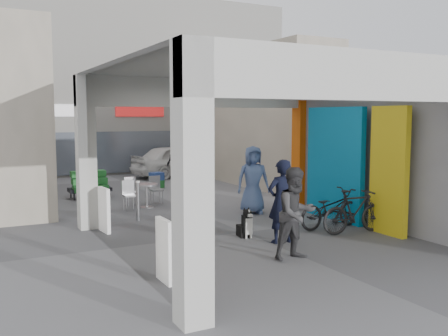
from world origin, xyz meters
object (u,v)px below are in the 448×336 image
produce_stand (90,187)px  man_back_turned (296,214)px  cafe_set (140,196)px  border_collie (246,225)px  man_elderly (253,180)px  bicycle_rear (355,212)px  man_with_dog (281,201)px  man_crates (179,163)px  bicycle_front (331,209)px  white_van (178,160)px

produce_stand → man_back_turned: bearing=-54.0°
cafe_set → border_collie: size_ratio=2.03×
man_back_turned → man_elderly: bearing=67.1°
produce_stand → bicycle_rear: bicycle_rear is taller
man_with_dog → bicycle_rear: 1.93m
cafe_set → produce_stand: bearing=113.9°
produce_stand → man_crates: size_ratio=0.72×
bicycle_front → white_van: size_ratio=0.43×
man_with_dog → man_elderly: man_elderly is taller
cafe_set → border_collie: (0.86, -4.57, -0.02)m
cafe_set → border_collie: 4.65m
produce_stand → white_van: bearing=64.3°
bicycle_front → white_van: (0.61, 10.77, 0.23)m
man_with_dog → produce_stand: bearing=-71.7°
white_van → man_crates: bearing=150.3°
man_with_dog → white_van: (2.36, 11.35, -0.17)m
man_elderly → bicycle_rear: bearing=-59.9°
produce_stand → bicycle_front: bearing=-35.8°
bicycle_front → bicycle_rear: bicycle_rear is taller
produce_stand → border_collie: bearing=-50.8°
man_with_dog → border_collie: bearing=-58.2°
man_back_turned → man_crates: size_ratio=0.93×
man_back_turned → white_van: 12.76m
man_with_dog → man_crates: (1.10, 8.20, 0.04)m
produce_stand → man_back_turned: (1.82, -8.56, 0.50)m
man_crates → bicycle_front: size_ratio=1.03×
man_elderly → bicycle_rear: (0.83, -3.00, -0.41)m
border_collie → man_crates: man_crates is taller
cafe_set → white_van: white_van is taller
man_back_turned → man_crates: (1.53, 9.30, 0.06)m
man_back_turned → bicycle_front: 2.77m
white_van → border_collie: bearing=157.4°
white_van → man_elderly: bearing=163.3°
man_crates → bicycle_front: bearing=76.3°
border_collie → cafe_set: bearing=109.2°
man_elderly → bicycle_rear: 3.14m
man_back_turned → man_elderly: (1.48, 4.02, 0.06)m
man_crates → white_van: man_crates is taller
man_crates → man_back_turned: bearing=62.1°
border_collie → man_with_dog: (0.42, -0.72, 0.59)m
man_elderly → bicycle_rear: size_ratio=1.10×
bicycle_front → bicycle_rear: 0.67m
cafe_set → bicycle_rear: bearing=-59.4°
border_collie → man_elderly: (1.48, 2.20, 0.64)m
border_collie → bicycle_rear: 2.46m
cafe_set → man_elderly: 3.39m
bicycle_rear → white_van: (0.47, 11.43, 0.19)m
produce_stand → bicycle_rear: bearing=-37.2°
border_collie → man_with_dog: man_with_dog is taller
cafe_set → man_elderly: bearing=-45.3°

